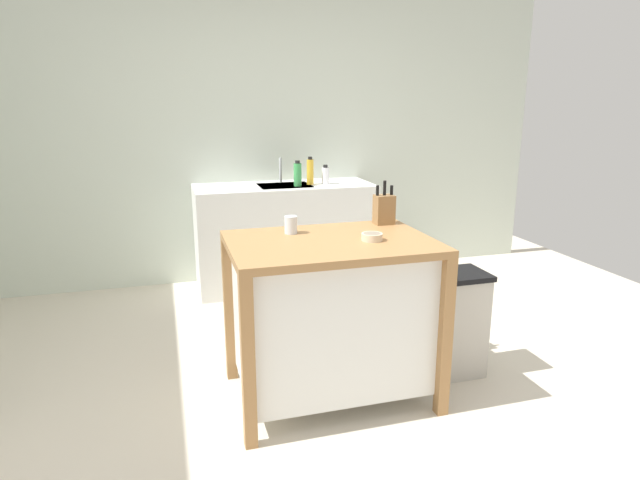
# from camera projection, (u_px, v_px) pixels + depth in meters

# --- Properties ---
(ground_plane) EXTENTS (6.47, 6.47, 0.00)m
(ground_plane) POSITION_uv_depth(u_px,v_px,m) (330.00, 398.00, 2.98)
(ground_plane) COLOR beige
(ground_plane) RESTS_ON ground
(wall_back) EXTENTS (5.47, 0.10, 2.60)m
(wall_back) POSITION_uv_depth(u_px,v_px,m) (254.00, 134.00, 4.78)
(wall_back) COLOR silver
(wall_back) RESTS_ON ground
(kitchen_island) EXTENTS (1.06, 0.75, 0.89)m
(kitchen_island) POSITION_uv_depth(u_px,v_px,m) (330.00, 310.00, 2.90)
(kitchen_island) COLOR #9E7042
(kitchen_island) RESTS_ON ground
(knife_block) EXTENTS (0.11, 0.09, 0.25)m
(knife_block) POSITION_uv_depth(u_px,v_px,m) (384.00, 209.00, 3.15)
(knife_block) COLOR olive
(knife_block) RESTS_ON kitchen_island
(bowl_ceramic_wide) EXTENTS (0.11, 0.11, 0.04)m
(bowl_ceramic_wide) POSITION_uv_depth(u_px,v_px,m) (372.00, 237.00, 2.79)
(bowl_ceramic_wide) COLOR beige
(bowl_ceramic_wide) RESTS_ON kitchen_island
(drinking_cup) EXTENTS (0.07, 0.07, 0.10)m
(drinking_cup) POSITION_uv_depth(u_px,v_px,m) (291.00, 225.00, 2.93)
(drinking_cup) COLOR silver
(drinking_cup) RESTS_ON kitchen_island
(trash_bin) EXTENTS (0.36, 0.28, 0.63)m
(trash_bin) POSITION_uv_depth(u_px,v_px,m) (453.00, 323.00, 3.19)
(trash_bin) COLOR #B7B2A8
(trash_bin) RESTS_ON ground
(sink_counter) EXTENTS (1.52, 0.60, 0.89)m
(sink_counter) POSITION_uv_depth(u_px,v_px,m) (285.00, 235.00, 4.72)
(sink_counter) COLOR silver
(sink_counter) RESTS_ON ground
(sink_faucet) EXTENTS (0.02, 0.02, 0.22)m
(sink_faucet) POSITION_uv_depth(u_px,v_px,m) (280.00, 170.00, 4.71)
(sink_faucet) COLOR #B7BCC1
(sink_faucet) RESTS_ON sink_counter
(bottle_dish_soap) EXTENTS (0.06, 0.06, 0.24)m
(bottle_dish_soap) POSITION_uv_depth(u_px,v_px,m) (310.00, 171.00, 4.62)
(bottle_dish_soap) COLOR yellow
(bottle_dish_soap) RESTS_ON sink_counter
(bottle_hand_soap) EXTENTS (0.07, 0.07, 0.21)m
(bottle_hand_soap) POSITION_uv_depth(u_px,v_px,m) (298.00, 174.00, 4.53)
(bottle_hand_soap) COLOR green
(bottle_hand_soap) RESTS_ON sink_counter
(bottle_spray_cleaner) EXTENTS (0.06, 0.06, 0.16)m
(bottle_spray_cleaner) POSITION_uv_depth(u_px,v_px,m) (325.00, 175.00, 4.65)
(bottle_spray_cleaner) COLOR white
(bottle_spray_cleaner) RESTS_ON sink_counter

